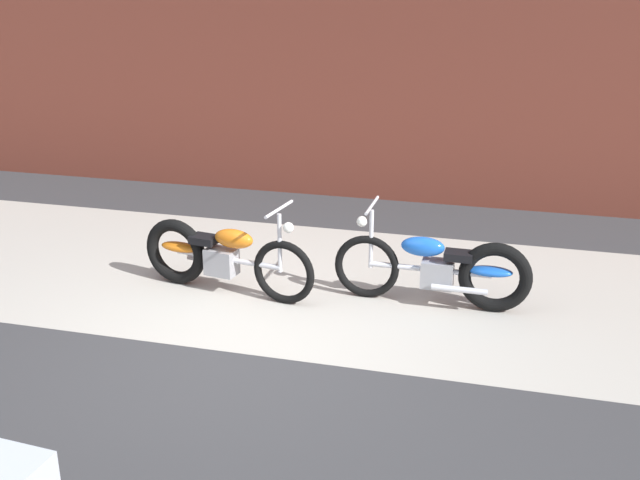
# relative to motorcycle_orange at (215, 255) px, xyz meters

# --- Properties ---
(ground_plane) EXTENTS (80.00, 80.00, 0.00)m
(ground_plane) POSITION_rel_motorcycle_orange_xyz_m (0.67, -1.27, -0.40)
(ground_plane) COLOR #38383A
(sidewalk_slab) EXTENTS (36.00, 3.50, 0.01)m
(sidewalk_slab) POSITION_rel_motorcycle_orange_xyz_m (0.67, 0.48, -0.40)
(sidewalk_slab) COLOR #B2ADA3
(sidewalk_slab) RESTS_ON ground
(motorcycle_orange) EXTENTS (2.00, 0.66, 1.03)m
(motorcycle_orange) POSITION_rel_motorcycle_orange_xyz_m (0.00, 0.00, 0.00)
(motorcycle_orange) COLOR black
(motorcycle_orange) RESTS_ON ground
(motorcycle_blue) EXTENTS (2.01, 0.58, 1.03)m
(motorcycle_blue) POSITION_rel_motorcycle_orange_xyz_m (2.39, 0.22, 0.00)
(motorcycle_blue) COLOR black
(motorcycle_blue) RESTS_ON ground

